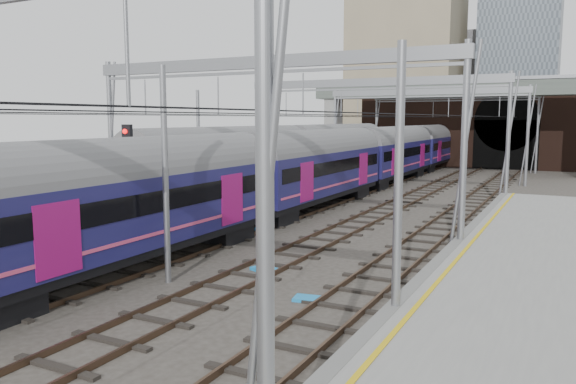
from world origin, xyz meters
The scene contains 13 objects.
ground centered at (0.00, 0.00, 0.00)m, with size 160.00×160.00×0.00m, color #38332D.
platform_right centered at (10.18, -1.50, 0.55)m, with size 4.32×47.00×1.12m.
tracks centered at (0.00, 15.00, 0.02)m, with size 14.40×80.00×0.22m.
overhead_line centered at (0.00, 21.49, 6.57)m, with size 16.80×80.00×8.00m.
retaining_wall centered at (1.40, 51.93, 4.33)m, with size 28.00×2.75×9.00m.
overbridge centered at (0.00, 46.00, 7.27)m, with size 28.00×3.00×9.25m.
city_skyline centered at (2.73, 70.48, 17.09)m, with size 37.50×27.50×60.00m.
train_main centered at (-2.00, 26.13, 2.44)m, with size 2.73×63.04×4.71m.
train_second centered at (-6.00, 22.92, 2.52)m, with size 2.87×33.15×4.91m.
signal_near_left centered at (-3.32, 4.01, 3.21)m, with size 0.38×0.48×5.12m.
equip_cover_a centered at (2.14, 4.66, 0.06)m, with size 0.94×0.66×0.11m, color #1B86D0.
equip_cover_b centered at (-1.64, 11.06, 0.05)m, with size 0.78×0.55×0.09m, color #1B86D0.
equip_cover_c centered at (4.85, 2.42, 0.05)m, with size 0.80×0.57×0.09m, color #1B86D0.
Camera 1 is at (11.66, -12.09, 5.33)m, focal length 35.00 mm.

